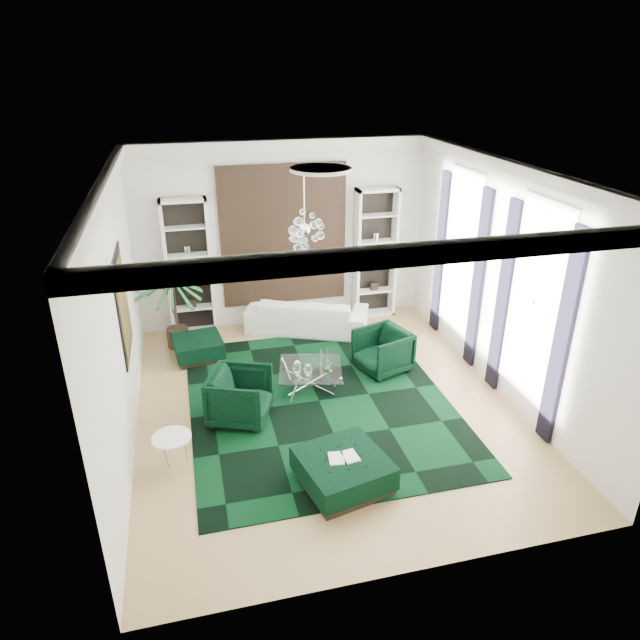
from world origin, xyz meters
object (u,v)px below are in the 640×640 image
object	(u,v)px
ottoman_side	(199,348)
side_table	(174,453)
palm	(173,292)
sofa	(307,314)
armchair_right	(382,351)
coffee_table	(310,377)
armchair_left	(240,396)
ottoman_front	(343,471)

from	to	relation	value
ottoman_side	side_table	size ratio (longest dim) A/B	1.63
palm	sofa	bearing A→B (deg)	2.07
armchair_right	ottoman_side	xyz separation A→B (m)	(-3.23, 1.30, -0.20)
sofa	coffee_table	bearing A→B (deg)	101.88
palm	side_table	bearing A→B (deg)	-92.00
armchair_right	coffee_table	world-z (taller)	armchair_right
coffee_table	palm	size ratio (longest dim) A/B	0.46
ottoman_side	palm	xyz separation A→B (m)	(-0.37, 0.57, 0.97)
armchair_left	side_table	xyz separation A→B (m)	(-1.04, -0.98, -0.16)
coffee_table	ottoman_front	distance (m)	2.54
armchair_right	side_table	bearing A→B (deg)	-80.70
ottoman_side	ottoman_front	xyz separation A→B (m)	(1.68, -4.10, 0.02)
ottoman_front	palm	world-z (taller)	palm
ottoman_front	sofa	bearing A→B (deg)	83.01
ottoman_side	ottoman_front	world-z (taller)	ottoman_front
coffee_table	armchair_right	bearing A→B (deg)	10.55
armchair_right	ottoman_side	bearing A→B (deg)	-129.97
armchair_left	ottoman_side	xyz separation A→B (m)	(-0.54, 2.24, -0.22)
ottoman_side	side_table	world-z (taller)	side_table
ottoman_side	palm	size ratio (longest dim) A/B	0.38
coffee_table	ottoman_side	distance (m)	2.40
armchair_left	ottoman_side	bearing A→B (deg)	35.40
armchair_left	ottoman_front	distance (m)	2.19
ottoman_front	palm	xyz separation A→B (m)	(-2.05, 4.67, 0.94)
sofa	ottoman_side	size ratio (longest dim) A/B	2.83
armchair_left	coffee_table	bearing A→B (deg)	-40.34
armchair_left	palm	size ratio (longest dim) A/B	0.39
armchair_right	side_table	distance (m)	4.19
ottoman_side	armchair_left	bearing A→B (deg)	-76.40
ottoman_side	coffee_table	bearing A→B (deg)	-40.57
ottoman_front	coffee_table	bearing A→B (deg)	86.79
armchair_left	ottoman_side	world-z (taller)	armchair_left
palm	ottoman_front	bearing A→B (deg)	-66.34
coffee_table	armchair_left	bearing A→B (deg)	-152.14
ottoman_side	side_table	bearing A→B (deg)	-98.78
ottoman_side	armchair_right	bearing A→B (deg)	-21.97
sofa	side_table	world-z (taller)	sofa
armchair_right	ottoman_side	distance (m)	3.48
ottoman_side	side_table	xyz separation A→B (m)	(-0.50, -3.22, 0.06)
armchair_left	ottoman_front	bearing A→B (deg)	-126.70
armchair_left	armchair_right	xyz separation A→B (m)	(2.68, 0.94, -0.02)
armchair_right	side_table	xyz separation A→B (m)	(-3.72, -1.92, -0.14)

